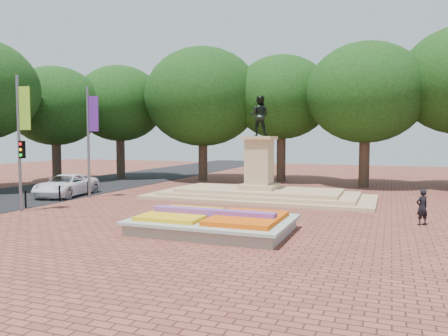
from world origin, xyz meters
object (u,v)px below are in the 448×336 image
object	(u,v)px
flower_bed	(214,222)
monument	(259,184)
pedestrian	(422,207)
van	(66,185)

from	to	relation	value
flower_bed	monument	distance (m)	10.07
flower_bed	monument	bearing A→B (deg)	95.87
monument	pedestrian	size ratio (longest dim) A/B	8.84
van	pedestrian	bearing A→B (deg)	-14.26
monument	pedestrian	distance (m)	10.56
monument	van	xyz separation A→B (m)	(-12.08, -3.45, -0.18)
flower_bed	van	world-z (taller)	van
monument	van	world-z (taller)	monument
flower_bed	pedestrian	bearing A→B (deg)	29.36
van	pedestrian	size ratio (longest dim) A/B	3.20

